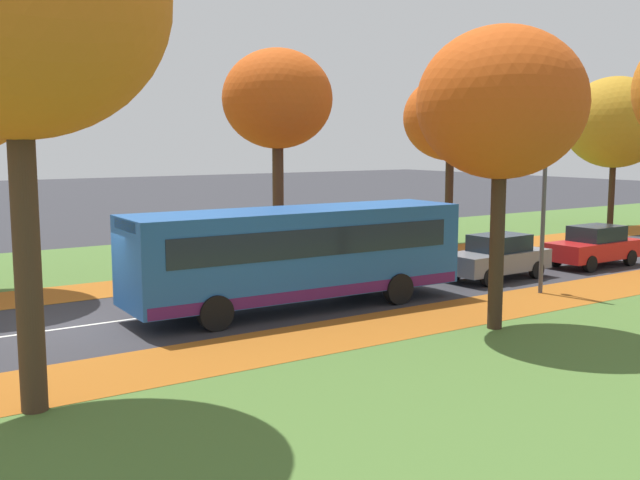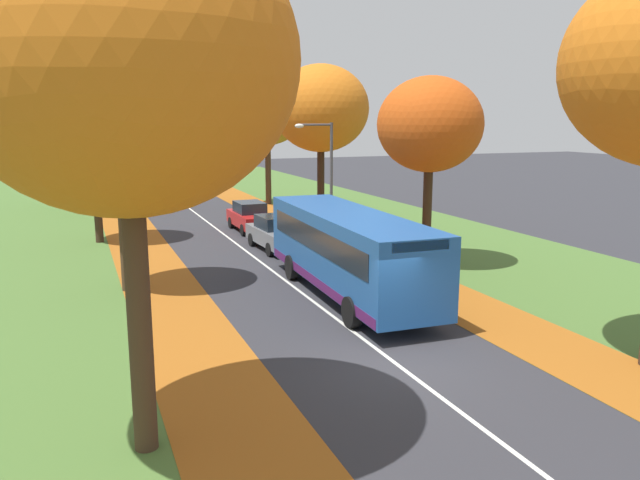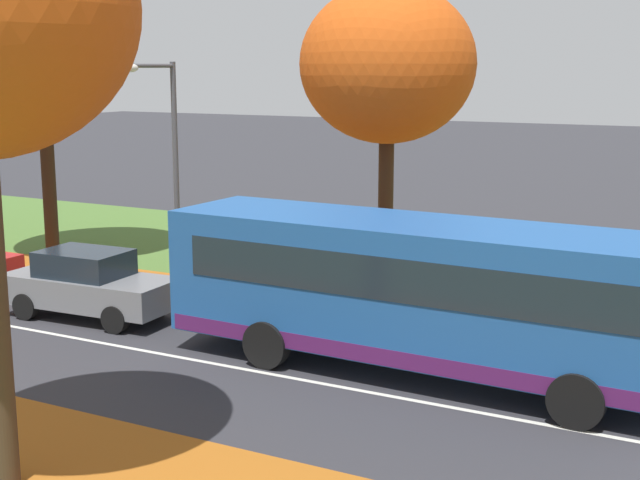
{
  "view_description": "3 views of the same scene",
  "coord_description": "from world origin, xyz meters",
  "px_view_note": "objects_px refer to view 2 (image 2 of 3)",
  "views": [
    {
      "loc": [
        19.99,
        -5.46,
        4.98
      ],
      "look_at": [
        1.31,
        7.11,
        1.98
      ],
      "focal_mm": 42.0,
      "sensor_mm": 36.0,
      "label": 1
    },
    {
      "loc": [
        -7.37,
        -13.25,
        6.2
      ],
      "look_at": [
        0.76,
        7.32,
        1.87
      ],
      "focal_mm": 35.0,
      "sensor_mm": 36.0,
      "label": 2
    },
    {
      "loc": [
        -14.14,
        0.35,
        5.88
      ],
      "look_at": [
        2.01,
        8.87,
        2.32
      ],
      "focal_mm": 50.0,
      "sensor_mm": 36.0,
      "label": 3
    }
  ],
  "objects_px": {
    "tree_right_far": "(267,111)",
    "car_red_following": "(250,217)",
    "tree_left_near": "(118,107)",
    "bus": "(348,249)",
    "streetlamp_right": "(325,171)",
    "car_grey_lead": "(276,233)",
    "tree_right_mid": "(321,109)",
    "tree_right_near": "(430,125)",
    "tree_left_nearest": "(124,60)",
    "tree_left_far": "(89,121)",
    "tree_left_mid": "(92,122)"
  },
  "relations": [
    {
      "from": "tree_right_far",
      "to": "car_red_following",
      "type": "relative_size",
      "value": 2.17
    },
    {
      "from": "tree_left_near",
      "to": "bus",
      "type": "height_order",
      "value": "tree_left_near"
    },
    {
      "from": "tree_left_near",
      "to": "tree_right_far",
      "type": "height_order",
      "value": "tree_right_far"
    },
    {
      "from": "bus",
      "to": "streetlamp_right",
      "type": "bearing_deg",
      "value": 73.73
    },
    {
      "from": "car_grey_lead",
      "to": "car_red_following",
      "type": "height_order",
      "value": "same"
    },
    {
      "from": "streetlamp_right",
      "to": "tree_right_mid",
      "type": "bearing_deg",
      "value": 69.98
    },
    {
      "from": "tree_right_near",
      "to": "bus",
      "type": "relative_size",
      "value": 0.76
    },
    {
      "from": "tree_left_near",
      "to": "tree_right_mid",
      "type": "distance_m",
      "value": 15.78
    },
    {
      "from": "tree_left_near",
      "to": "bus",
      "type": "bearing_deg",
      "value": -26.72
    },
    {
      "from": "car_red_following",
      "to": "tree_right_near",
      "type": "bearing_deg",
      "value": -66.08
    },
    {
      "from": "car_red_following",
      "to": "tree_left_nearest",
      "type": "bearing_deg",
      "value": -110.19
    },
    {
      "from": "tree_right_mid",
      "to": "tree_right_far",
      "type": "xyz_separation_m",
      "value": [
        -0.15,
        10.0,
        -0.03
      ]
    },
    {
      "from": "streetlamp_right",
      "to": "car_red_following",
      "type": "relative_size",
      "value": 1.42
    },
    {
      "from": "tree_left_near",
      "to": "car_red_following",
      "type": "distance_m",
      "value": 13.88
    },
    {
      "from": "tree_left_far",
      "to": "tree_right_far",
      "type": "relative_size",
      "value": 0.94
    },
    {
      "from": "bus",
      "to": "car_red_following",
      "type": "distance_m",
      "value": 13.87
    },
    {
      "from": "tree_left_nearest",
      "to": "tree_right_near",
      "type": "bearing_deg",
      "value": 40.97
    },
    {
      "from": "tree_right_far",
      "to": "bus",
      "type": "xyz_separation_m",
      "value": [
        -4.43,
        -24.13,
        -4.99
      ]
    },
    {
      "from": "tree_right_mid",
      "to": "car_red_following",
      "type": "distance_m",
      "value": 7.34
    },
    {
      "from": "tree_left_near",
      "to": "streetlamp_right",
      "type": "height_order",
      "value": "tree_left_near"
    },
    {
      "from": "tree_left_far",
      "to": "tree_right_mid",
      "type": "relative_size",
      "value": 0.93
    },
    {
      "from": "car_grey_lead",
      "to": "tree_left_mid",
      "type": "bearing_deg",
      "value": 147.2
    },
    {
      "from": "tree_left_near",
      "to": "tree_right_far",
      "type": "relative_size",
      "value": 0.94
    },
    {
      "from": "tree_left_mid",
      "to": "tree_right_mid",
      "type": "height_order",
      "value": "tree_right_mid"
    },
    {
      "from": "tree_right_near",
      "to": "car_red_following",
      "type": "distance_m",
      "value": 12.85
    },
    {
      "from": "tree_left_near",
      "to": "car_red_following",
      "type": "relative_size",
      "value": 2.03
    },
    {
      "from": "car_red_following",
      "to": "car_grey_lead",
      "type": "bearing_deg",
      "value": -92.26
    },
    {
      "from": "tree_right_near",
      "to": "streetlamp_right",
      "type": "distance_m",
      "value": 5.89
    },
    {
      "from": "tree_left_nearest",
      "to": "car_red_following",
      "type": "bearing_deg",
      "value": 69.81
    },
    {
      "from": "tree_left_near",
      "to": "bus",
      "type": "relative_size",
      "value": 0.82
    },
    {
      "from": "streetlamp_right",
      "to": "car_grey_lead",
      "type": "bearing_deg",
      "value": 162.6
    },
    {
      "from": "tree_left_near",
      "to": "tree_right_mid",
      "type": "relative_size",
      "value": 0.93
    },
    {
      "from": "tree_left_mid",
      "to": "streetlamp_right",
      "type": "relative_size",
      "value": 1.35
    },
    {
      "from": "tree_left_mid",
      "to": "tree_right_far",
      "type": "xyz_separation_m",
      "value": [
        12.19,
        10.61,
        0.67
      ]
    },
    {
      "from": "tree_left_far",
      "to": "tree_left_mid",
      "type": "bearing_deg",
      "value": -90.99
    },
    {
      "from": "tree_left_far",
      "to": "bus",
      "type": "height_order",
      "value": "tree_left_far"
    },
    {
      "from": "tree_left_far",
      "to": "car_red_following",
      "type": "bearing_deg",
      "value": -57.39
    },
    {
      "from": "tree_left_nearest",
      "to": "tree_left_mid",
      "type": "bearing_deg",
      "value": 89.81
    },
    {
      "from": "tree_right_far",
      "to": "tree_left_far",
      "type": "bearing_deg",
      "value": 171.17
    },
    {
      "from": "tree_right_near",
      "to": "tree_right_mid",
      "type": "bearing_deg",
      "value": 92.25
    },
    {
      "from": "tree_left_far",
      "to": "tree_right_mid",
      "type": "height_order",
      "value": "tree_right_mid"
    },
    {
      "from": "tree_left_far",
      "to": "car_red_following",
      "type": "relative_size",
      "value": 2.03
    },
    {
      "from": "tree_right_mid",
      "to": "bus",
      "type": "bearing_deg",
      "value": -107.97
    },
    {
      "from": "tree_right_mid",
      "to": "car_red_following",
      "type": "bearing_deg",
      "value": -176.11
    },
    {
      "from": "tree_left_nearest",
      "to": "car_red_following",
      "type": "height_order",
      "value": "tree_left_nearest"
    },
    {
      "from": "tree_right_mid",
      "to": "streetlamp_right",
      "type": "height_order",
      "value": "tree_right_mid"
    },
    {
      "from": "tree_left_far",
      "to": "car_grey_lead",
      "type": "distance_m",
      "value": 19.75
    },
    {
      "from": "tree_right_near",
      "to": "streetlamp_right",
      "type": "height_order",
      "value": "tree_right_near"
    },
    {
      "from": "tree_left_nearest",
      "to": "tree_left_far",
      "type": "bearing_deg",
      "value": 89.51
    },
    {
      "from": "tree_right_mid",
      "to": "tree_left_nearest",
      "type": "bearing_deg",
      "value": -119.18
    }
  ]
}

